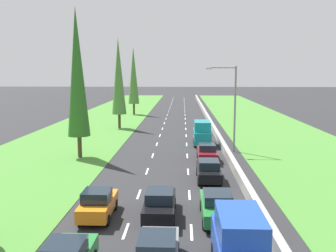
{
  "coord_description": "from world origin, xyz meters",
  "views": [
    {
      "loc": [
        1.23,
        -3.58,
        8.4
      ],
      "look_at": [
        -0.78,
        47.88,
        0.87
      ],
      "focal_mm": 39.55,
      "sensor_mm": 36.0,
      "label": 1
    }
  ],
  "objects_px": {
    "black_sedan_centre_lane": "(160,203)",
    "blue_van_right_lane": "(239,244)",
    "teal_van_right_lane": "(202,133)",
    "maroon_sedan_right_lane": "(207,152)",
    "street_light_mast": "(232,103)",
    "poplar_tree_second": "(77,73)",
    "poplar_tree_third": "(119,77)",
    "black_sedan_right_lane": "(209,170)",
    "poplar_tree_fourth": "(134,76)",
    "green_sedan_right_lane": "(217,206)",
    "orange_hatchback_left_lane": "(98,204)"
  },
  "relations": [
    {
      "from": "black_sedan_centre_lane",
      "to": "blue_van_right_lane",
      "type": "bearing_deg",
      "value": -59.67
    },
    {
      "from": "teal_van_right_lane",
      "to": "maroon_sedan_right_lane",
      "type": "bearing_deg",
      "value": -89.44
    },
    {
      "from": "blue_van_right_lane",
      "to": "street_light_mast",
      "type": "relative_size",
      "value": 0.54
    },
    {
      "from": "teal_van_right_lane",
      "to": "poplar_tree_second",
      "type": "bearing_deg",
      "value": -150.9
    },
    {
      "from": "maroon_sedan_right_lane",
      "to": "poplar_tree_third",
      "type": "relative_size",
      "value": 0.34
    },
    {
      "from": "blue_van_right_lane",
      "to": "black_sedan_centre_lane",
      "type": "xyz_separation_m",
      "value": [
        -3.64,
        6.23,
        -0.59
      ]
    },
    {
      "from": "black_sedan_centre_lane",
      "to": "poplar_tree_third",
      "type": "distance_m",
      "value": 35.65
    },
    {
      "from": "teal_van_right_lane",
      "to": "black_sedan_centre_lane",
      "type": "bearing_deg",
      "value": -99.37
    },
    {
      "from": "black_sedan_right_lane",
      "to": "poplar_tree_third",
      "type": "xyz_separation_m",
      "value": [
        -11.51,
        26.52,
        6.93
      ]
    },
    {
      "from": "maroon_sedan_right_lane",
      "to": "poplar_tree_second",
      "type": "distance_m",
      "value": 14.61
    },
    {
      "from": "blue_van_right_lane",
      "to": "poplar_tree_fourth",
      "type": "distance_m",
      "value": 60.04
    },
    {
      "from": "green_sedan_right_lane",
      "to": "maroon_sedan_right_lane",
      "type": "xyz_separation_m",
      "value": [
        0.35,
        14.32,
        0.0
      ]
    },
    {
      "from": "orange_hatchback_left_lane",
      "to": "maroon_sedan_right_lane",
      "type": "distance_m",
      "value": 16.05
    },
    {
      "from": "black_sedan_right_lane",
      "to": "street_light_mast",
      "type": "height_order",
      "value": "street_light_mast"
    },
    {
      "from": "green_sedan_right_lane",
      "to": "teal_van_right_lane",
      "type": "xyz_separation_m",
      "value": [
        0.27,
        21.98,
        0.59
      ]
    },
    {
      "from": "blue_van_right_lane",
      "to": "teal_van_right_lane",
      "type": "xyz_separation_m",
      "value": [
        -0.06,
        27.94,
        0.0
      ]
    },
    {
      "from": "poplar_tree_third",
      "to": "street_light_mast",
      "type": "xyz_separation_m",
      "value": [
        14.6,
        -15.85,
        -2.51
      ]
    },
    {
      "from": "orange_hatchback_left_lane",
      "to": "black_sedan_centre_lane",
      "type": "bearing_deg",
      "value": 4.32
    },
    {
      "from": "black_sedan_right_lane",
      "to": "street_light_mast",
      "type": "relative_size",
      "value": 0.5
    },
    {
      "from": "black_sedan_centre_lane",
      "to": "poplar_tree_fourth",
      "type": "distance_m",
      "value": 53.37
    },
    {
      "from": "teal_van_right_lane",
      "to": "poplar_tree_third",
      "type": "relative_size",
      "value": 0.37
    },
    {
      "from": "black_sedan_centre_lane",
      "to": "street_light_mast",
      "type": "bearing_deg",
      "value": 70.44
    },
    {
      "from": "poplar_tree_third",
      "to": "street_light_mast",
      "type": "bearing_deg",
      "value": -47.35
    },
    {
      "from": "green_sedan_right_lane",
      "to": "street_light_mast",
      "type": "bearing_deg",
      "value": 80.33
    },
    {
      "from": "black_sedan_centre_lane",
      "to": "poplar_tree_fourth",
      "type": "height_order",
      "value": "poplar_tree_fourth"
    },
    {
      "from": "green_sedan_right_lane",
      "to": "poplar_tree_fourth",
      "type": "bearing_deg",
      "value": 102.52
    },
    {
      "from": "maroon_sedan_right_lane",
      "to": "poplar_tree_third",
      "type": "distance_m",
      "value": 24.2
    },
    {
      "from": "orange_hatchback_left_lane",
      "to": "poplar_tree_third",
      "type": "relative_size",
      "value": 0.29
    },
    {
      "from": "black_sedan_centre_lane",
      "to": "poplar_tree_fourth",
      "type": "relative_size",
      "value": 0.34
    },
    {
      "from": "orange_hatchback_left_lane",
      "to": "maroon_sedan_right_lane",
      "type": "bearing_deg",
      "value": 63.2
    },
    {
      "from": "teal_van_right_lane",
      "to": "poplar_tree_fourth",
      "type": "distance_m",
      "value": 33.4
    },
    {
      "from": "green_sedan_right_lane",
      "to": "black_sedan_right_lane",
      "type": "relative_size",
      "value": 1.0
    },
    {
      "from": "poplar_tree_fourth",
      "to": "blue_van_right_lane",
      "type": "bearing_deg",
      "value": -78.41
    },
    {
      "from": "blue_van_right_lane",
      "to": "teal_van_right_lane",
      "type": "distance_m",
      "value": 27.94
    },
    {
      "from": "black_sedan_centre_lane",
      "to": "green_sedan_right_lane",
      "type": "bearing_deg",
      "value": -4.64
    },
    {
      "from": "street_light_mast",
      "to": "poplar_tree_second",
      "type": "bearing_deg",
      "value": -167.61
    },
    {
      "from": "maroon_sedan_right_lane",
      "to": "poplar_tree_second",
      "type": "bearing_deg",
      "value": 176.58
    },
    {
      "from": "orange_hatchback_left_lane",
      "to": "street_light_mast",
      "type": "xyz_separation_m",
      "value": [
        10.03,
        18.43,
        4.4
      ]
    },
    {
      "from": "green_sedan_right_lane",
      "to": "street_light_mast",
      "type": "distance_m",
      "value": 19.21
    },
    {
      "from": "blue_van_right_lane",
      "to": "orange_hatchback_left_lane",
      "type": "bearing_deg",
      "value": 140.46
    },
    {
      "from": "street_light_mast",
      "to": "black_sedan_right_lane",
      "type": "bearing_deg",
      "value": -106.14
    },
    {
      "from": "blue_van_right_lane",
      "to": "poplar_tree_third",
      "type": "distance_m",
      "value": 42.41
    },
    {
      "from": "poplar_tree_third",
      "to": "poplar_tree_fourth",
      "type": "height_order",
      "value": "poplar_tree_third"
    },
    {
      "from": "green_sedan_right_lane",
      "to": "poplar_tree_fourth",
      "type": "height_order",
      "value": "poplar_tree_fourth"
    },
    {
      "from": "orange_hatchback_left_lane",
      "to": "poplar_tree_fourth",
      "type": "xyz_separation_m",
      "value": [
        -4.78,
        52.53,
        6.86
      ]
    },
    {
      "from": "blue_van_right_lane",
      "to": "orange_hatchback_left_lane",
      "type": "xyz_separation_m",
      "value": [
        -7.22,
        5.96,
        -0.56
      ]
    },
    {
      "from": "green_sedan_right_lane",
      "to": "maroon_sedan_right_lane",
      "type": "height_order",
      "value": "same"
    },
    {
      "from": "green_sedan_right_lane",
      "to": "black_sedan_right_lane",
      "type": "xyz_separation_m",
      "value": [
        0.05,
        7.75,
        0.0
      ]
    },
    {
      "from": "orange_hatchback_left_lane",
      "to": "maroon_sedan_right_lane",
      "type": "height_order",
      "value": "orange_hatchback_left_lane"
    },
    {
      "from": "black_sedan_right_lane",
      "to": "maroon_sedan_right_lane",
      "type": "bearing_deg",
      "value": 87.4
    }
  ]
}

